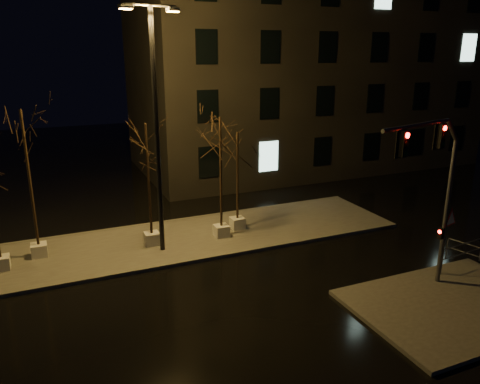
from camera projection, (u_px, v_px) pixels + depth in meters
name	position (u px, v px, depth m)	size (l,w,h in m)	color
ground	(218.00, 303.00, 16.60)	(90.00, 90.00, 0.00)	black
median	(172.00, 241.00, 21.85)	(22.00, 5.00, 0.15)	#46443E
sidewalk_corner	(454.00, 305.00, 16.34)	(7.00, 5.00, 0.15)	#46443E
building	(305.00, 66.00, 35.55)	(25.00, 12.00, 15.00)	black
tree_1	(25.00, 144.00, 18.67)	(1.80, 1.80, 6.42)	beige
tree_2	(147.00, 151.00, 20.06)	(1.80, 1.80, 5.67)	beige
tree_3	(220.00, 145.00, 20.93)	(1.80, 1.80, 5.81)	beige
tree_4	(237.00, 154.00, 22.12)	(1.80, 1.80, 4.94)	beige
traffic_signal_mast	(436.00, 182.00, 16.08)	(5.00, 1.39, 6.29)	#505257
streetlight_main	(156.00, 117.00, 19.03)	(2.52, 0.93, 10.17)	black
guard_rail_a	(463.00, 252.00, 18.83)	(2.44, 0.27, 1.06)	#505257
guard_rail_b	(471.00, 253.00, 18.94)	(0.61, 1.91, 0.94)	#505257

